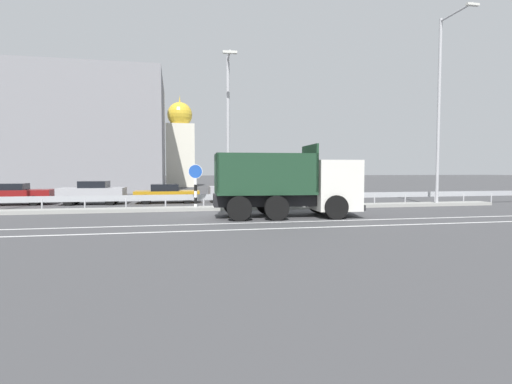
% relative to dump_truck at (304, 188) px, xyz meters
% --- Properties ---
extents(ground_plane, '(320.00, 320.00, 0.00)m').
position_rel_dump_truck_xyz_m(ground_plane, '(-4.20, 1.45, -1.28)').
color(ground_plane, '#424244').
extents(lane_strip_0, '(62.70, 0.16, 0.01)m').
position_rel_dump_truck_xyz_m(lane_strip_0, '(-0.89, -1.75, -1.28)').
color(lane_strip_0, silver).
rests_on(lane_strip_0, ground_plane).
extents(lane_strip_1, '(62.70, 0.16, 0.01)m').
position_rel_dump_truck_xyz_m(lane_strip_1, '(-0.89, -3.46, -1.28)').
color(lane_strip_1, silver).
rests_on(lane_strip_1, ground_plane).
extents(median_island, '(34.48, 1.10, 0.18)m').
position_rel_dump_truck_xyz_m(median_island, '(-4.20, 3.90, -1.19)').
color(median_island, gray).
rests_on(median_island, ground_plane).
extents(median_guardrail, '(62.70, 0.09, 0.78)m').
position_rel_dump_truck_xyz_m(median_guardrail, '(-4.20, 4.95, -0.71)').
color(median_guardrail, '#9EA0A5').
rests_on(median_guardrail, ground_plane).
extents(dump_truck, '(6.64, 3.07, 3.25)m').
position_rel_dump_truck_xyz_m(dump_truck, '(0.00, 0.00, 0.00)').
color(dump_truck, silver).
rests_on(dump_truck, ground_plane).
extents(median_road_sign, '(0.75, 0.16, 2.42)m').
position_rel_dump_truck_xyz_m(median_road_sign, '(-4.70, 3.90, -0.00)').
color(median_road_sign, white).
rests_on(median_road_sign, ground_plane).
extents(street_lamp_2, '(0.71, 1.84, 8.06)m').
position_rel_dump_truck_xyz_m(street_lamp_2, '(-2.97, 3.69, 3.18)').
color(street_lamp_2, '#ADADB2').
rests_on(street_lamp_2, ground_plane).
extents(street_lamp_3, '(0.70, 2.77, 10.97)m').
position_rel_dump_truck_xyz_m(street_lamp_3, '(9.57, 3.59, 4.77)').
color(street_lamp_3, '#ADADB2').
rests_on(street_lamp_3, ground_plane).
extents(parked_car_2, '(4.69, 2.00, 1.32)m').
position_rel_dump_truck_xyz_m(parked_car_2, '(-15.54, 9.45, -0.59)').
color(parked_car_2, maroon).
rests_on(parked_car_2, ground_plane).
extents(parked_car_3, '(3.93, 2.01, 1.45)m').
position_rel_dump_truck_xyz_m(parked_car_3, '(-10.76, 8.98, -0.54)').
color(parked_car_3, '#A3A3A8').
rests_on(parked_car_3, ground_plane).
extents(parked_car_4, '(4.12, 1.92, 1.23)m').
position_rel_dump_truck_xyz_m(parked_car_4, '(-6.27, 9.16, -0.64)').
color(parked_car_4, '#B27A14').
rests_on(parked_car_4, ground_plane).
extents(parked_car_5, '(4.05, 1.83, 1.47)m').
position_rel_dump_truck_xyz_m(parked_car_5, '(-1.47, 9.17, -0.53)').
color(parked_car_5, '#A3A3A8').
rests_on(parked_car_5, ground_plane).
extents(background_building_0, '(19.29, 14.10, 11.93)m').
position_rel_dump_truck_xyz_m(background_building_0, '(-16.49, 27.76, 4.68)').
color(background_building_0, gray).
rests_on(background_building_0, ground_plane).
extents(church_tower, '(3.60, 3.60, 11.91)m').
position_rel_dump_truck_xyz_m(church_tower, '(-4.94, 36.15, 4.09)').
color(church_tower, silver).
rests_on(church_tower, ground_plane).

